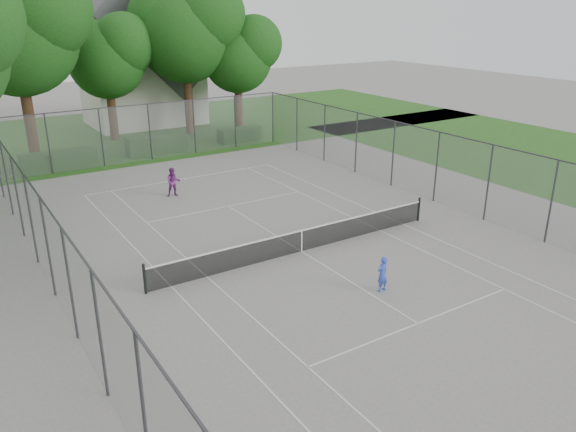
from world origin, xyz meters
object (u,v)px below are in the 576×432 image
house (141,70)px  woman_player (173,182)px  girl_player (382,274)px  tennis_net (302,240)px

house → woman_player: (-5.29, -19.32, -3.55)m
house → woman_player: bearing=-105.3°
girl_player → woman_player: 13.65m
tennis_net → house: bearing=82.7°
tennis_net → house: house is taller
woman_player → girl_player: bearing=-65.8°
tennis_net → girl_player: size_ratio=10.10×
tennis_net → house: 29.12m
house → girl_player: house is taller
tennis_net → woman_player: 9.45m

